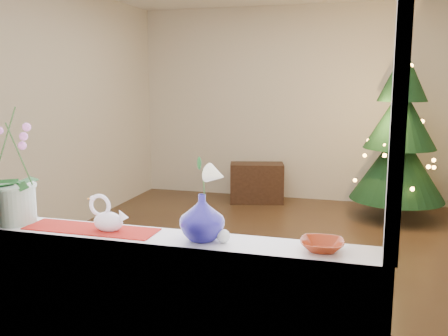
{
  "coord_description": "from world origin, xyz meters",
  "views": [
    {
      "loc": [
        0.96,
        -4.56,
        1.68
      ],
      "look_at": [
        0.05,
        -1.4,
        1.1
      ],
      "focal_mm": 40.0,
      "sensor_mm": 36.0,
      "label": 1
    }
  ],
  "objects_px": {
    "paperweight": "(223,236)",
    "side_table": "(257,183)",
    "amber_dish": "(322,246)",
    "xmas_tree": "(400,135)",
    "blue_vase": "(202,214)",
    "swan": "(108,214)",
    "orchid_pot": "(11,159)"
  },
  "relations": [
    {
      "from": "paperweight",
      "to": "side_table",
      "type": "relative_size",
      "value": 0.09
    },
    {
      "from": "xmas_tree",
      "to": "swan",
      "type": "bearing_deg",
      "value": -111.39
    },
    {
      "from": "swan",
      "to": "amber_dish",
      "type": "bearing_deg",
      "value": 2.78
    },
    {
      "from": "side_table",
      "to": "blue_vase",
      "type": "bearing_deg",
      "value": -95.47
    },
    {
      "from": "paperweight",
      "to": "amber_dish",
      "type": "xyz_separation_m",
      "value": [
        0.46,
        0.02,
        -0.01
      ]
    },
    {
      "from": "orchid_pot",
      "to": "blue_vase",
      "type": "bearing_deg",
      "value": 0.0
    },
    {
      "from": "paperweight",
      "to": "xmas_tree",
      "type": "relative_size",
      "value": 0.03
    },
    {
      "from": "swan",
      "to": "xmas_tree",
      "type": "xyz_separation_m",
      "value": [
        1.63,
        4.15,
        0.02
      ]
    },
    {
      "from": "swan",
      "to": "amber_dish",
      "type": "relative_size",
      "value": 1.26
    },
    {
      "from": "orchid_pot",
      "to": "side_table",
      "type": "relative_size",
      "value": 0.95
    },
    {
      "from": "orchid_pot",
      "to": "amber_dish",
      "type": "height_order",
      "value": "orchid_pot"
    },
    {
      "from": "blue_vase",
      "to": "side_table",
      "type": "xyz_separation_m",
      "value": [
        -0.7,
        4.47,
        -0.78
      ]
    },
    {
      "from": "orchid_pot",
      "to": "paperweight",
      "type": "bearing_deg",
      "value": -0.58
    },
    {
      "from": "blue_vase",
      "to": "side_table",
      "type": "bearing_deg",
      "value": 98.89
    },
    {
      "from": "paperweight",
      "to": "xmas_tree",
      "type": "height_order",
      "value": "xmas_tree"
    },
    {
      "from": "swan",
      "to": "amber_dish",
      "type": "height_order",
      "value": "swan"
    },
    {
      "from": "xmas_tree",
      "to": "blue_vase",
      "type": "bearing_deg",
      "value": -105.17
    },
    {
      "from": "xmas_tree",
      "to": "side_table",
      "type": "xyz_separation_m",
      "value": [
        -1.82,
        0.32,
        -0.76
      ]
    },
    {
      "from": "blue_vase",
      "to": "orchid_pot",
      "type": "bearing_deg",
      "value": -180.0
    },
    {
      "from": "blue_vase",
      "to": "xmas_tree",
      "type": "bearing_deg",
      "value": 74.83
    },
    {
      "from": "amber_dish",
      "to": "side_table",
      "type": "relative_size",
      "value": 0.23
    },
    {
      "from": "blue_vase",
      "to": "xmas_tree",
      "type": "relative_size",
      "value": 0.13
    },
    {
      "from": "swan",
      "to": "side_table",
      "type": "distance_m",
      "value": 4.54
    },
    {
      "from": "side_table",
      "to": "xmas_tree",
      "type": "bearing_deg",
      "value": -24.32
    },
    {
      "from": "amber_dish",
      "to": "xmas_tree",
      "type": "height_order",
      "value": "xmas_tree"
    },
    {
      "from": "orchid_pot",
      "to": "blue_vase",
      "type": "distance_m",
      "value": 1.08
    },
    {
      "from": "swan",
      "to": "blue_vase",
      "type": "xyz_separation_m",
      "value": [
        0.5,
        0.0,
        0.04
      ]
    },
    {
      "from": "orchid_pot",
      "to": "swan",
      "type": "distance_m",
      "value": 0.61
    },
    {
      "from": "orchid_pot",
      "to": "side_table",
      "type": "xyz_separation_m",
      "value": [
        0.36,
        4.47,
        -0.99
      ]
    },
    {
      "from": "swan",
      "to": "paperweight",
      "type": "height_order",
      "value": "swan"
    },
    {
      "from": "amber_dish",
      "to": "swan",
      "type": "bearing_deg",
      "value": -179.68
    },
    {
      "from": "orchid_pot",
      "to": "blue_vase",
      "type": "relative_size",
      "value": 2.68
    }
  ]
}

